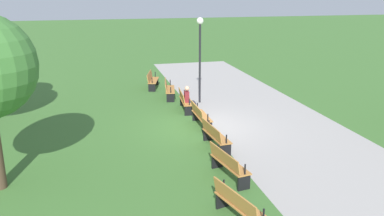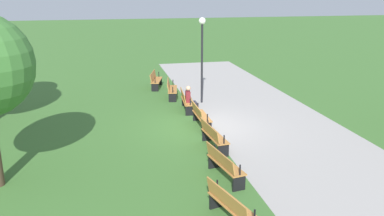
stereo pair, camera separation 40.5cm
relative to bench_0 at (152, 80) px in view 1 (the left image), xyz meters
name	(u,v)px [view 1 (the left image)]	position (x,y,z in m)	size (l,w,h in m)	color
ground_plane	(202,126)	(6.83, 0.97, -0.47)	(120.00, 120.00, 0.00)	#3D6B2D
path_paving	(268,121)	(6.83, 3.83, -0.47)	(28.09, 5.32, 0.01)	#A39E99
bench_0	(152,80)	(0.00, 0.00, 0.00)	(1.74, 0.89, 0.89)	#B27538
bench_1	(169,89)	(2.25, 0.50, 0.00)	(1.73, 0.76, 0.89)	#B27538
bench_2	(185,100)	(4.53, 0.80, 0.00)	(1.71, 0.62, 0.89)	#B27538
bench_3	(200,115)	(6.83, 0.91, 0.00)	(1.68, 0.47, 0.89)	#B27538
bench_4	(215,135)	(9.13, 0.80, 0.00)	(1.71, 0.62, 0.89)	#B27538
bench_5	(228,164)	(11.42, 0.50, 0.00)	(1.73, 0.76, 0.89)	#B27538
bench_6	(239,205)	(13.66, 0.00, 0.00)	(1.74, 0.89, 0.89)	#B27538
person_seated	(189,98)	(4.80, 0.92, 0.17)	(0.35, 0.54, 1.20)	maroon
lamp_post	(200,44)	(3.40, 1.80, 2.34)	(0.32, 0.32, 4.04)	black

